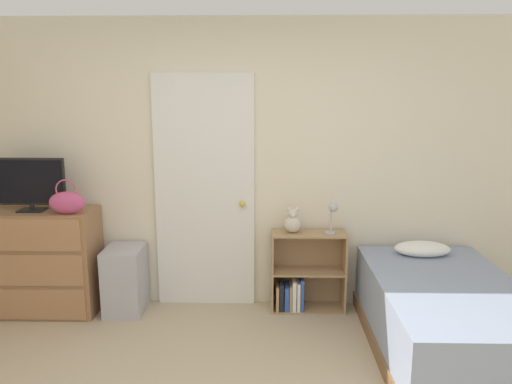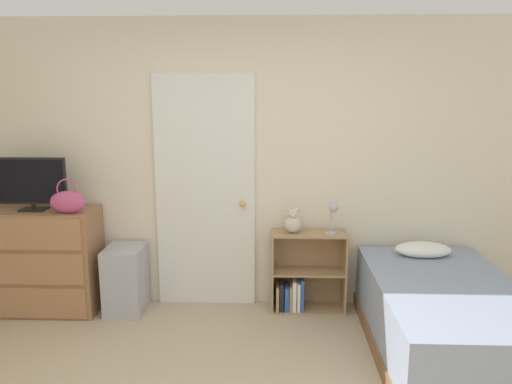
# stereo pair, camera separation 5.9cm
# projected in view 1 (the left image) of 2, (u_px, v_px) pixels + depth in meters

# --- Properties ---
(wall_back) EXTENTS (10.00, 0.06, 2.55)m
(wall_back) POSITION_uv_depth(u_px,v_px,m) (237.00, 166.00, 4.44)
(wall_back) COLOR beige
(wall_back) RESTS_ON ground_plane
(door_closed) EXTENTS (0.88, 0.09, 2.08)m
(door_closed) POSITION_uv_depth(u_px,v_px,m) (205.00, 193.00, 4.44)
(door_closed) COLOR white
(door_closed) RESTS_ON ground_plane
(dresser) EXTENTS (0.95, 0.45, 0.92)m
(dresser) POSITION_uv_depth(u_px,v_px,m) (43.00, 262.00, 4.37)
(dresser) COLOR #996B47
(dresser) RESTS_ON ground_plane
(tv) EXTENTS (0.60, 0.16, 0.46)m
(tv) POSITION_uv_depth(u_px,v_px,m) (30.00, 184.00, 4.21)
(tv) COLOR black
(tv) RESTS_ON dresser
(handbag) EXTENTS (0.30, 0.13, 0.29)m
(handbag) POSITION_uv_depth(u_px,v_px,m) (67.00, 202.00, 4.14)
(handbag) COLOR #C64C7F
(handbag) RESTS_ON dresser
(storage_bin) EXTENTS (0.32, 0.41, 0.59)m
(storage_bin) POSITION_uv_depth(u_px,v_px,m) (125.00, 280.00, 4.40)
(storage_bin) COLOR #ADADB7
(storage_bin) RESTS_ON ground_plane
(bookshelf) EXTENTS (0.65, 0.26, 0.72)m
(bookshelf) POSITION_uv_depth(u_px,v_px,m) (302.00, 278.00, 4.45)
(bookshelf) COLOR tan
(bookshelf) RESTS_ON ground_plane
(teddy_bear) EXTENTS (0.15, 0.15, 0.23)m
(teddy_bear) POSITION_uv_depth(u_px,v_px,m) (293.00, 222.00, 4.34)
(teddy_bear) COLOR beige
(teddy_bear) RESTS_ON bookshelf
(desk_lamp) EXTENTS (0.11, 0.10, 0.28)m
(desk_lamp) POSITION_uv_depth(u_px,v_px,m) (333.00, 211.00, 4.28)
(desk_lamp) COLOR #B2B2B7
(desk_lamp) RESTS_ON bookshelf
(bed) EXTENTS (1.05, 1.81, 0.67)m
(bed) POSITION_uv_depth(u_px,v_px,m) (446.00, 319.00, 3.68)
(bed) COLOR brown
(bed) RESTS_ON ground_plane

